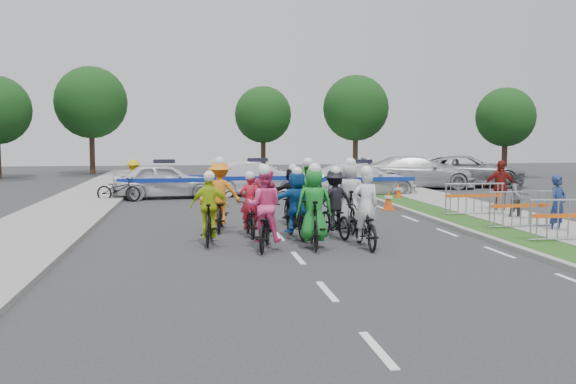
{
  "coord_description": "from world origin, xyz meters",
  "views": [
    {
      "loc": [
        -2.22,
        -13.42,
        2.62
      ],
      "look_at": [
        0.35,
        3.77,
        1.1
      ],
      "focal_mm": 40.0,
      "sensor_mm": 36.0,
      "label": 1
    }
  ],
  "objects": [
    {
      "name": "tree_2",
      "position": [
        18.0,
        26.0,
        3.83
      ],
      "size": [
        3.85,
        3.85,
        5.77
      ],
      "color": "#382619",
      "rests_on": "ground"
    },
    {
      "name": "rider_6",
      "position": [
        -0.75,
        3.2,
        0.57
      ],
      "size": [
        0.64,
        1.7,
        1.72
      ],
      "rotation": [
        0.0,
        0.0,
        3.17
      ],
      "color": "black",
      "rests_on": "ground"
    },
    {
      "name": "tree_4",
      "position": [
        3.0,
        34.0,
        4.19
      ],
      "size": [
        4.2,
        4.2,
        6.3
      ],
      "color": "#382619",
      "rests_on": "ground"
    },
    {
      "name": "marshal_hiviz",
      "position": [
        -4.73,
        14.62,
        0.81
      ],
      "size": [
        1.18,
        1.13,
        1.61
      ],
      "primitive_type": "imported",
      "rotation": [
        0.0,
        0.0,
        2.43
      ],
      "color": "gold",
      "rests_on": "ground"
    },
    {
      "name": "rider_8",
      "position": [
        0.92,
        3.94,
        0.75
      ],
      "size": [
        0.88,
        2.03,
        2.04
      ],
      "rotation": [
        0.0,
        0.0,
        3.2
      ],
      "color": "black",
      "rests_on": "ground"
    },
    {
      "name": "cone_1",
      "position": [
        6.14,
        11.85,
        0.34
      ],
      "size": [
        0.4,
        0.4,
        0.7
      ],
      "color": "#F24C0C",
      "rests_on": "ground"
    },
    {
      "name": "curb_right",
      "position": [
        5.1,
        5.0,
        0.06
      ],
      "size": [
        0.2,
        60.0,
        0.12
      ],
      "primitive_type": "cube",
      "color": "gray",
      "rests_on": "ground"
    },
    {
      "name": "spectator_0",
      "position": [
        7.44,
        2.37,
        0.79
      ],
      "size": [
        0.68,
        0.58,
        1.58
      ],
      "primitive_type": "imported",
      "rotation": [
        0.0,
        0.0,
        0.43
      ],
      "color": "navy",
      "rests_on": "ground"
    },
    {
      "name": "rider_11",
      "position": [
        0.7,
        5.26,
        0.76
      ],
      "size": [
        1.48,
        1.76,
        1.8
      ],
      "rotation": [
        0.0,
        0.0,
        3.27
      ],
      "color": "black",
      "rests_on": "ground"
    },
    {
      "name": "grass_strip",
      "position": [
        5.8,
        5.0,
        0.06
      ],
      "size": [
        1.2,
        60.0,
        0.11
      ],
      "primitive_type": "cube",
      "color": "#234A17",
      "rests_on": "ground"
    },
    {
      "name": "rider_7",
      "position": [
        2.01,
        3.55,
        0.79
      ],
      "size": [
        0.89,
        1.98,
        2.04
      ],
      "rotation": [
        0.0,
        0.0,
        3.07
      ],
      "color": "black",
      "rests_on": "ground"
    },
    {
      "name": "barrier_2",
      "position": [
        6.7,
        5.9,
        0.56
      ],
      "size": [
        2.0,
        0.51,
        1.12
      ],
      "primitive_type": null,
      "rotation": [
        0.0,
        0.0,
        -0.0
      ],
      "color": "#A5A8AD",
      "rests_on": "ground"
    },
    {
      "name": "police_car_1",
      "position": [
        0.61,
        14.69,
        0.75
      ],
      "size": [
        4.59,
        1.75,
        1.49
      ],
      "primitive_type": "imported",
      "rotation": [
        0.0,
        0.0,
        1.53
      ],
      "color": "silver",
      "rests_on": "ground"
    },
    {
      "name": "rider_1",
      "position": [
        0.58,
        1.23,
        0.77
      ],
      "size": [
        0.89,
        1.95,
        2.0
      ],
      "rotation": [
        0.0,
        0.0,
        3.04
      ],
      "color": "black",
      "rests_on": "ground"
    },
    {
      "name": "rider_10",
      "position": [
        -1.48,
        4.38,
        0.79
      ],
      "size": [
        1.19,
        2.07,
        2.05
      ],
      "rotation": [
        0.0,
        0.0,
        3.04
      ],
      "color": "black",
      "rests_on": "ground"
    },
    {
      "name": "barrier_0",
      "position": [
        6.7,
        0.68,
        0.56
      ],
      "size": [
        2.02,
        0.57,
        1.12
      ],
      "primitive_type": null,
      "rotation": [
        0.0,
        0.0,
        -0.04
      ],
      "color": "#A5A8AD",
      "rests_on": "ground"
    },
    {
      "name": "rider_9",
      "position": [
        -0.26,
        4.56,
        0.71
      ],
      "size": [
        0.94,
        1.77,
        1.85
      ],
      "rotation": [
        0.0,
        0.0,
        3.1
      ],
      "color": "black",
      "rests_on": "ground"
    },
    {
      "name": "police_car_0",
      "position": [
        -3.39,
        14.02,
        0.74
      ],
      "size": [
        4.53,
        2.25,
        1.48
      ],
      "primitive_type": "imported",
      "rotation": [
        0.0,
        0.0,
        1.69
      ],
      "color": "silver",
      "rests_on": "ground"
    },
    {
      "name": "parked_bike",
      "position": [
        -5.17,
        12.9,
        0.49
      ],
      "size": [
        1.98,
        1.22,
        0.98
      ],
      "primitive_type": "imported",
      "rotation": [
        0.0,
        0.0,
        1.24
      ],
      "color": "black",
      "rests_on": "ground"
    },
    {
      "name": "sidewalk_left",
      "position": [
        -6.5,
        5.0,
        0.07
      ],
      "size": [
        3.0,
        60.0,
        0.13
      ],
      "primitive_type": "cube",
      "color": "gray",
      "rests_on": "ground"
    },
    {
      "name": "tree_3",
      "position": [
        -9.0,
        32.0,
        4.89
      ],
      "size": [
        4.9,
        4.9,
        7.35
      ],
      "color": "#382619",
      "rests_on": "ground"
    },
    {
      "name": "ground",
      "position": [
        0.0,
        0.0,
        0.0
      ],
      "size": [
        90.0,
        90.0,
        0.0
      ],
      "primitive_type": "plane",
      "color": "#28282B",
      "rests_on": "ground"
    },
    {
      "name": "police_car_2",
      "position": [
        5.12,
        13.89,
        0.72
      ],
      "size": [
        5.07,
        2.34,
        1.44
      ],
      "primitive_type": "imported",
      "rotation": [
        0.0,
        0.0,
        1.64
      ],
      "color": "silver",
      "rests_on": "ground"
    },
    {
      "name": "tree_1",
      "position": [
        9.0,
        30.0,
        4.54
      ],
      "size": [
        4.55,
        4.55,
        6.82
      ],
      "color": "#382619",
      "rests_on": "ground"
    },
    {
      "name": "rider_3",
      "position": [
        -1.83,
        1.98,
        0.69
      ],
      "size": [
        0.94,
        1.75,
        1.8
      ],
      "rotation": [
        0.0,
        0.0,
        3.03
      ],
      "color": "black",
      "rests_on": "ground"
    },
    {
      "name": "spectator_2",
      "position": [
        8.06,
        6.87,
        0.91
      ],
      "size": [
        1.14,
        0.71,
        1.81
      ],
      "primitive_type": "imported",
      "rotation": [
        0.0,
        0.0,
        -0.27
      ],
      "color": "maroon",
      "rests_on": "ground"
    },
    {
      "name": "sidewalk_right",
      "position": [
        7.6,
        5.0,
        0.07
      ],
      "size": [
        2.4,
        60.0,
        0.13
      ],
      "primitive_type": "cube",
      "color": "gray",
      "rests_on": "ground"
    },
    {
      "name": "civilian_suv",
      "position": [
        11.84,
        17.95,
        0.8
      ],
      "size": [
        6.18,
        3.68,
        1.61
      ],
      "primitive_type": "imported",
      "rotation": [
        0.0,
        0.0,
        1.39
      ],
      "color": "gray",
      "rests_on": "ground"
    },
    {
      "name": "barrier_1",
      "position": [
        6.7,
        2.94,
        0.56
      ],
      "size": [
        2.03,
        0.66,
        1.12
      ],
      "primitive_type": null,
      "rotation": [
        0.0,
        0.0,
        0.08
      ],
      "color": "#A5A8AD",
      "rests_on": "ground"
    },
    {
      "name": "cone_0",
      "position": [
        4.66,
        8.46,
        0.34
      ],
      "size": [
        0.4,
        0.4,
        0.7
      ],
      "color": "#F24C0C",
      "rests_on": "ground"
    },
    {
      "name": "rider_4",
      "position": [
        1.41,
        2.72,
        0.72
      ],
      "size": [
        1.12,
        1.9,
        1.85
      ],
      "rotation": [
        0.0,
        0.0,
        3.35
      ],
      "color": "black",
      "rests_on": "ground"
    },
    {
      "name": "rider_2",
      "position": [
        -0.59,
        1.21,
        0.73
      ],
      "size": [
        1.06,
        2.03,
        1.98
      ],
      "rotation": [
        0.0,
        0.0,
        2.94
      ],
      "color": "black",
      "rests_on": "ground"
    },
    {
      "name": "civilian_sedan",
      "position": [
        8.96,
        17.31,
        0.81
      ],
      "size": [
        5.86,
        3.07,
        1.62
      ],
      "primitive_type": "imported",
      "rotation": [
        0.0,
        0.0,
        1.42
      ],
      "color": "#BABABF",
      "rests_on": "ground"
    },
    {
      "name": "rider_5",
      "position": [
        0.4,
        2.64,
        0.78
      ],
      "size": [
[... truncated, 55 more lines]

